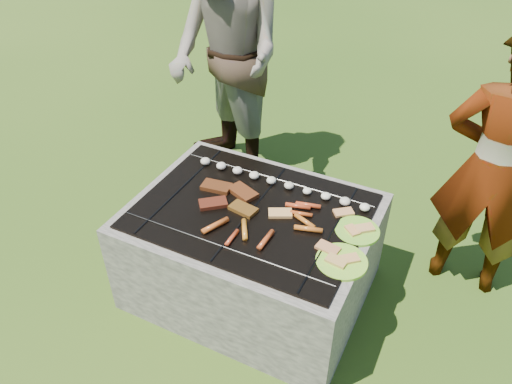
# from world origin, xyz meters

# --- Properties ---
(lawn) EXTENTS (60.00, 60.00, 0.00)m
(lawn) POSITION_xyz_m (0.00, 0.00, 0.00)
(lawn) COLOR #274A12
(lawn) RESTS_ON ground
(fire_pit) EXTENTS (1.30, 1.00, 0.62)m
(fire_pit) POSITION_xyz_m (0.00, 0.00, 0.28)
(fire_pit) COLOR #A49B91
(fire_pit) RESTS_ON ground
(mushrooms) EXTENTS (1.06, 0.06, 0.04)m
(mushrooms) POSITION_xyz_m (0.02, 0.27, 0.63)
(mushrooms) COLOR beige
(mushrooms) RESTS_ON fire_pit
(pork_slabs) EXTENTS (0.40, 0.32, 0.02)m
(pork_slabs) POSITION_xyz_m (-0.16, 0.04, 0.62)
(pork_slabs) COLOR brown
(pork_slabs) RESTS_ON fire_pit
(sausages) EXTENTS (0.56, 0.50, 0.03)m
(sausages) POSITION_xyz_m (0.15, -0.06, 0.63)
(sausages) COLOR #EA4126
(sausages) RESTS_ON fire_pit
(bread_on_grate) EXTENTS (0.45, 0.40, 0.02)m
(bread_on_grate) POSITION_xyz_m (0.33, 0.03, 0.62)
(bread_on_grate) COLOR #DEBD71
(bread_on_grate) RESTS_ON fire_pit
(plate_far) EXTENTS (0.26, 0.26, 0.03)m
(plate_far) POSITION_xyz_m (0.56, 0.10, 0.61)
(plate_far) COLOR #AED031
(plate_far) RESTS_ON fire_pit
(plate_near) EXTENTS (0.32, 0.32, 0.03)m
(plate_near) POSITION_xyz_m (0.56, -0.15, 0.61)
(plate_near) COLOR #E3FF3C
(plate_near) RESTS_ON fire_pit
(cook) EXTENTS (0.60, 0.41, 1.61)m
(cook) POSITION_xyz_m (1.11, 0.67, 0.80)
(cook) COLOR gray
(cook) RESTS_ON ground
(bystander) EXTENTS (1.18, 1.10, 1.93)m
(bystander) POSITION_xyz_m (-0.73, 1.03, 0.96)
(bystander) COLOR gray
(bystander) RESTS_ON ground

